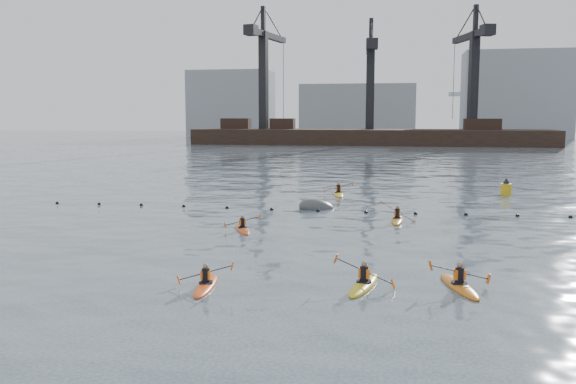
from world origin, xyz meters
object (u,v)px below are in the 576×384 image
kayaker_0 (206,284)px  kayaker_3 (397,219)px  nav_buoy (506,189)px  kayaker_5 (338,193)px  kayaker_1 (364,284)px  mooring_buoy (317,209)px  kayaker_2 (242,229)px  kayaker_4 (459,285)px

kayaker_0 → kayaker_3: 16.27m
kayaker_0 → nav_buoy: 31.71m
kayaker_0 → nav_buoy: (14.70, 28.09, 0.35)m
kayaker_5 → kayaker_1: bearing=-93.1°
kayaker_0 → mooring_buoy: 18.73m
kayaker_3 → nav_buoy: bearing=60.6°
kayaker_2 → kayaker_5: kayaker_5 is taller
kayaker_4 → kayaker_2: bearing=-57.4°
kayaker_3 → nav_buoy: size_ratio=2.19×
kayaker_1 → kayaker_3: kayaker_3 is taller
kayaker_0 → nav_buoy: bearing=56.1°
kayaker_1 → kayaker_3: 13.84m
kayaker_0 → kayaker_3: size_ratio=0.96×
kayaker_4 → mooring_buoy: size_ratio=1.35×
kayaker_3 → kayaker_2: bearing=-149.7°
kayaker_4 → nav_buoy: (5.91, 26.61, 0.34)m
kayaker_2 → nav_buoy: (16.11, 17.53, 0.35)m
kayaker_0 → kayaker_2: size_ratio=1.06×
kayaker_3 → kayaker_5: (-4.43, 10.87, 0.01)m
mooring_buoy → nav_buoy: size_ratio=1.72×
kayaker_2 → kayaker_0: bearing=-106.7°
kayaker_4 → kayaker_5: bearing=-90.5°
kayaker_4 → mooring_buoy: bearing=-82.7°
kayaker_3 → nav_buoy: nav_buoy is taller
nav_buoy → kayaker_3: bearing=-121.5°
kayaker_2 → mooring_buoy: mooring_buoy is taller
kayaker_0 → kayaker_1: size_ratio=0.92×
kayaker_5 → kayaker_2: bearing=-114.1°
nav_buoy → kayaker_2: bearing=-132.6°
kayaker_3 → nav_buoy: 15.51m
kayaker_3 → mooring_buoy: size_ratio=1.28×
kayaker_4 → nav_buoy: nav_buoy is taller
kayaker_0 → nav_buoy: size_ratio=2.11×
kayaker_3 → mooring_buoy: (-5.13, 3.80, -0.10)m
kayaker_2 → nav_buoy: bearing=23.2°
kayaker_2 → kayaker_3: size_ratio=0.91×
nav_buoy → kayaker_1: bearing=-108.8°
kayaker_4 → kayaker_5: 25.15m
kayaker_5 → mooring_buoy: bearing=-106.4°
kayaker_3 → mooring_buoy: bearing=145.5°
kayaker_4 → kayaker_1: bearing=-8.8°
mooring_buoy → nav_buoy: (13.22, 9.42, 0.44)m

